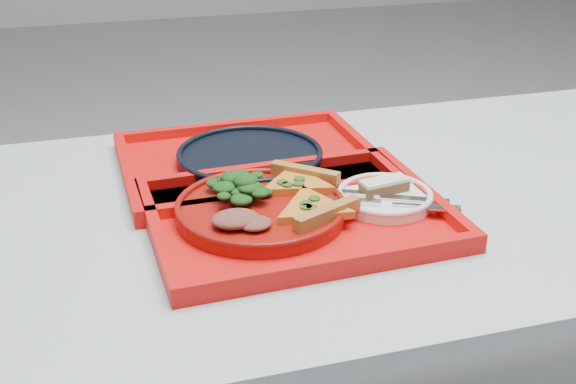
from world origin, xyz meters
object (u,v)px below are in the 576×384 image
object	(u,v)px
tray_main	(297,218)
navy_plate	(250,158)
tray_far	(250,165)
dessert_bar	(384,186)
dinner_plate	(261,211)

from	to	relation	value
tray_main	navy_plate	world-z (taller)	navy_plate
tray_far	navy_plate	distance (m)	0.01
tray_main	dessert_bar	size ratio (longest dim) A/B	5.54
dinner_plate	dessert_bar	xyz separation A→B (m)	(0.20, 0.00, 0.02)
tray_far	navy_plate	xyz separation A→B (m)	(0.00, 0.00, 0.01)
dessert_bar	dinner_plate	bearing A→B (deg)	172.18
tray_far	dessert_bar	distance (m)	0.27
tray_main	dessert_bar	world-z (taller)	dessert_bar
tray_far	dinner_plate	world-z (taller)	dinner_plate
tray_far	dinner_plate	distance (m)	0.21
dinner_plate	dessert_bar	world-z (taller)	dessert_bar
tray_far	dinner_plate	xyz separation A→B (m)	(-0.03, -0.21, 0.02)
navy_plate	dessert_bar	world-z (taller)	dessert_bar
dinner_plate	dessert_bar	bearing A→B (deg)	0.83
tray_main	tray_far	distance (m)	0.22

